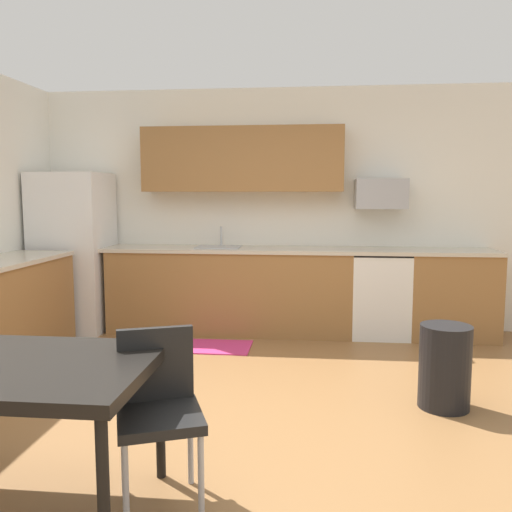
{
  "coord_description": "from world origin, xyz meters",
  "views": [
    {
      "loc": [
        0.47,
        -3.46,
        1.52
      ],
      "look_at": [
        0.0,
        1.0,
        1.0
      ],
      "focal_mm": 37.39,
      "sensor_mm": 36.0,
      "label": 1
    }
  ],
  "objects_px": {
    "oven_range": "(379,294)",
    "dining_table": "(1,374)",
    "refrigerator": "(74,252)",
    "chair_near_table": "(158,402)",
    "microwave": "(381,194)",
    "trash_bin": "(445,367)"
  },
  "relations": [
    {
      "from": "refrigerator",
      "to": "oven_range",
      "type": "relative_size",
      "value": 1.93
    },
    {
      "from": "microwave",
      "to": "trash_bin",
      "type": "height_order",
      "value": "microwave"
    },
    {
      "from": "microwave",
      "to": "trash_bin",
      "type": "xyz_separation_m",
      "value": [
        0.23,
        -2.06,
        -1.23
      ]
    },
    {
      "from": "refrigerator",
      "to": "chair_near_table",
      "type": "distance_m",
      "value": 3.76
    },
    {
      "from": "microwave",
      "to": "chair_near_table",
      "type": "distance_m",
      "value": 3.85
    },
    {
      "from": "oven_range",
      "to": "trash_bin",
      "type": "distance_m",
      "value": 1.98
    },
    {
      "from": "microwave",
      "to": "dining_table",
      "type": "distance_m",
      "value": 4.28
    },
    {
      "from": "chair_near_table",
      "to": "oven_range",
      "type": "bearing_deg",
      "value": 65.97
    },
    {
      "from": "refrigerator",
      "to": "dining_table",
      "type": "relative_size",
      "value": 1.25
    },
    {
      "from": "dining_table",
      "to": "chair_near_table",
      "type": "height_order",
      "value": "chair_near_table"
    },
    {
      "from": "dining_table",
      "to": "refrigerator",
      "type": "bearing_deg",
      "value": 109.59
    },
    {
      "from": "trash_bin",
      "to": "microwave",
      "type": "bearing_deg",
      "value": 96.22
    },
    {
      "from": "refrigerator",
      "to": "dining_table",
      "type": "xyz_separation_m",
      "value": [
        1.21,
        -3.41,
        -0.19
      ]
    },
    {
      "from": "dining_table",
      "to": "trash_bin",
      "type": "height_order",
      "value": "dining_table"
    },
    {
      "from": "microwave",
      "to": "chair_near_table",
      "type": "xyz_separation_m",
      "value": [
        -1.47,
        -3.4,
        -1.02
      ]
    },
    {
      "from": "refrigerator",
      "to": "oven_range",
      "type": "xyz_separation_m",
      "value": [
        3.38,
        0.08,
        -0.42
      ]
    },
    {
      "from": "microwave",
      "to": "trash_bin",
      "type": "bearing_deg",
      "value": -83.78
    },
    {
      "from": "refrigerator",
      "to": "oven_range",
      "type": "bearing_deg",
      "value": 1.36
    },
    {
      "from": "chair_near_table",
      "to": "trash_bin",
      "type": "relative_size",
      "value": 1.42
    },
    {
      "from": "oven_range",
      "to": "dining_table",
      "type": "xyz_separation_m",
      "value": [
        -2.16,
        -3.49,
        0.23
      ]
    },
    {
      "from": "refrigerator",
      "to": "chair_near_table",
      "type": "height_order",
      "value": "refrigerator"
    },
    {
      "from": "oven_range",
      "to": "dining_table",
      "type": "distance_m",
      "value": 4.11
    }
  ]
}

